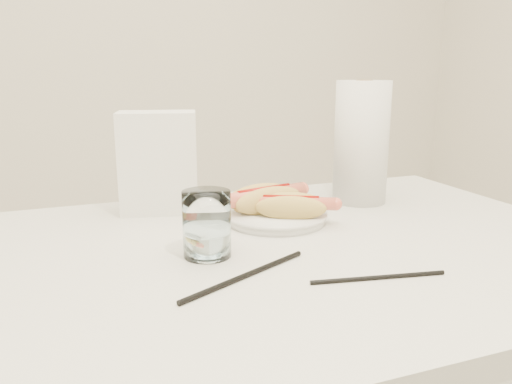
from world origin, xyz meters
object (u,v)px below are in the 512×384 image
object	(u,v)px
plate	(276,218)
hotdog_left	(264,199)
water_glass	(207,224)
hotdog_right	(291,206)
table	(276,277)
napkin_box	(158,163)
paper_towel_roll	(361,142)

from	to	relation	value
plate	hotdog_left	bearing A→B (deg)	121.21
hotdog_left	water_glass	size ratio (longest dim) A/B	1.82
plate	hotdog_right	world-z (taller)	hotdog_right
water_glass	hotdog_right	bearing A→B (deg)	27.45
hotdog_left	table	bearing A→B (deg)	-117.42
table	hotdog_right	xyz separation A→B (m)	(0.07, 0.10, 0.10)
plate	hotdog_left	world-z (taller)	hotdog_left
plate	napkin_box	size ratio (longest dim) A/B	0.93
table	plate	bearing A→B (deg)	67.27
hotdog_right	paper_towel_roll	size ratio (longest dim) A/B	0.61
napkin_box	paper_towel_roll	distance (m)	0.45
table	hotdog_left	world-z (taller)	hotdog_left
hotdog_right	napkin_box	bearing A→B (deg)	165.12
table	hotdog_right	distance (m)	0.15
hotdog_right	water_glass	xyz separation A→B (m)	(-0.20, -0.10, 0.02)
paper_towel_roll	hotdog_right	bearing A→B (deg)	-152.92
hotdog_right	plate	bearing A→B (deg)	143.40
plate	napkin_box	world-z (taller)	napkin_box
hotdog_left	paper_towel_roll	size ratio (longest dim) A/B	0.73
water_glass	plate	bearing A→B (deg)	37.11
hotdog_left	paper_towel_roll	world-z (taller)	paper_towel_roll
plate	water_glass	distance (m)	0.23
hotdog_left	hotdog_right	bearing A→B (deg)	-74.36
hotdog_right	napkin_box	xyz separation A→B (m)	(-0.22, 0.19, 0.07)
table	water_glass	distance (m)	0.17
hotdog_left	hotdog_right	xyz separation A→B (m)	(0.03, -0.06, -0.00)
napkin_box	paper_towel_roll	bearing A→B (deg)	3.70
plate	water_glass	size ratio (longest dim) A/B	1.81
paper_towel_roll	table	bearing A→B (deg)	-144.51
hotdog_left	water_glass	distance (m)	0.23
table	napkin_box	bearing A→B (deg)	117.25
hotdog_right	napkin_box	size ratio (longest dim) A/B	0.78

